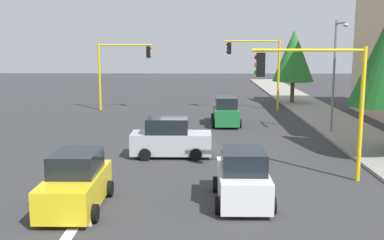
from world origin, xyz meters
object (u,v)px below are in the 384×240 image
Objects in this scene: traffic_signal_far_left at (258,61)px; traffic_signal_near_left at (318,87)px; street_lamp_curbside at (336,65)px; car_white at (243,178)px; car_yellow at (76,183)px; car_green at (226,112)px; traffic_signal_far_right at (121,63)px; car_silver at (170,139)px; tree_roadside_far at (294,56)px.

traffic_signal_far_left is 1.07× the size of traffic_signal_near_left.
street_lamp_curbside is 14.48m from car_white.
car_yellow is at bearing -44.08° from street_lamp_curbside.
traffic_signal_far_left is 1.58× the size of car_white.
traffic_signal_far_left is 25.28m from car_yellow.
car_green is (-3.49, -6.45, -3.45)m from street_lamp_curbside.
traffic_signal_far_right is 18.16m from street_lamp_curbside.
car_green is at bearing 50.72° from traffic_signal_far_right.
car_silver is 9.68m from car_green.
street_lamp_curbside reaches higher than car_yellow.
car_white is at bearing -28.66° from street_lamp_curbside.
traffic_signal_far_left is at bearing -43.28° from tree_roadside_far.
car_silver and car_green have the same top height.
traffic_signal_far_left is 8.20m from car_green.
traffic_signal_near_left is at bearing -20.14° from street_lamp_curbside.
car_yellow is at bearing 5.68° from traffic_signal_far_right.
tree_roadside_far is 13.31m from car_green.
traffic_signal_near_left reaches higher than car_white.
street_lamp_curbside is 1.03× the size of tree_roadside_far.
street_lamp_curbside reaches higher than traffic_signal_far_left.
car_silver is at bearing -26.69° from tree_roadside_far.
traffic_signal_far_left is at bearing -161.55° from street_lamp_curbside.
traffic_signal_near_left is (20.00, -0.06, -0.25)m from traffic_signal_far_left.
traffic_signal_far_right is 17.08m from car_silver.
car_silver is at bearing 159.10° from car_yellow.
car_yellow is at bearing -21.28° from traffic_signal_far_left.
traffic_signal_far_right is 0.95× the size of traffic_signal_far_left.
traffic_signal_far_left reaches higher than car_silver.
car_yellow is at bearing -25.18° from tree_roadside_far.
car_yellow is 1.02× the size of car_silver.
traffic_signal_far_left is at bearing 90.00° from traffic_signal_far_right.
car_yellow is (23.36, -9.10, -3.27)m from traffic_signal_far_left.
tree_roadside_far is (-24.00, 3.82, 0.54)m from traffic_signal_near_left.
car_green is 1.11× the size of car_white.
tree_roadside_far is (-4.00, 3.77, 0.29)m from traffic_signal_far_left.
tree_roadside_far is at bearing 136.72° from traffic_signal_far_left.
street_lamp_curbside is at bearing 119.91° from car_silver.
traffic_signal_far_right is 23.00m from traffic_signal_near_left.
tree_roadside_far is 30.44m from car_yellow.
car_green is at bearing -118.42° from street_lamp_curbside.
street_lamp_curbside is 1.88× the size of car_white.
car_green is at bearing -31.78° from tree_roadside_far.
car_yellow is 0.99× the size of car_green.
traffic_signal_far_right is at bearing -160.29° from car_white.
street_lamp_curbside is (-9.61, 3.52, 0.42)m from traffic_signal_near_left.
traffic_signal_near_left is 10.11m from car_yellow.
car_green is (6.90, 8.43, -3.08)m from traffic_signal_far_right.
traffic_signal_far_right is 1.38× the size of car_yellow.
traffic_signal_far_left is 17.50m from car_silver.
car_white is (2.73, -3.22, -3.03)m from traffic_signal_near_left.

